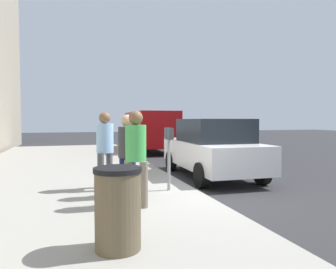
% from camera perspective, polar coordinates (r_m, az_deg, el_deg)
% --- Properties ---
extents(ground_plane, '(80.00, 80.00, 0.00)m').
position_cam_1_polar(ground_plane, '(6.95, 6.23, -11.78)').
color(ground_plane, '#2B2B2D').
rests_on(ground_plane, ground).
extents(sidewalk_slab, '(28.00, 6.00, 0.15)m').
position_cam_1_polar(sidewalk_slab, '(6.39, -19.90, -12.51)').
color(sidewalk_slab, gray).
rests_on(sidewalk_slab, ground_plane).
extents(parking_meter, '(0.36, 0.12, 1.41)m').
position_cam_1_polar(parking_meter, '(6.92, 0.18, -2.03)').
color(parking_meter, gray).
rests_on(parking_meter, sidewalk_slab).
extents(pedestrian_at_meter, '(0.50, 0.37, 1.70)m').
position_cam_1_polar(pedestrian_at_meter, '(6.42, -7.56, -2.65)').
color(pedestrian_at_meter, '#191E4C').
rests_on(pedestrian_at_meter, sidewalk_slab).
extents(pedestrian_bystander, '(0.46, 0.38, 1.76)m').
position_cam_1_polar(pedestrian_bystander, '(5.67, -5.99, -2.89)').
color(pedestrian_bystander, '#726656').
rests_on(pedestrian_bystander, sidewalk_slab).
extents(parking_officer, '(0.46, 0.39, 1.77)m').
position_cam_1_polar(parking_officer, '(7.18, -11.60, -1.69)').
color(parking_officer, '#47474C').
rests_on(parking_officer, sidewalk_slab).
extents(parked_sedan_near, '(4.47, 2.10, 1.77)m').
position_cam_1_polar(parked_sedan_near, '(9.44, 8.13, -2.45)').
color(parked_sedan_near, silver).
rests_on(parked_sedan_near, ground_plane).
extents(parked_van_far, '(5.25, 2.22, 2.18)m').
position_cam_1_polar(parked_van_far, '(16.80, -3.36, 1.03)').
color(parked_van_far, maroon).
rests_on(parked_van_far, ground_plane).
extents(trash_bin, '(0.59, 0.59, 1.01)m').
position_cam_1_polar(trash_bin, '(3.90, -9.28, -13.35)').
color(trash_bin, brown).
rests_on(trash_bin, sidewalk_slab).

